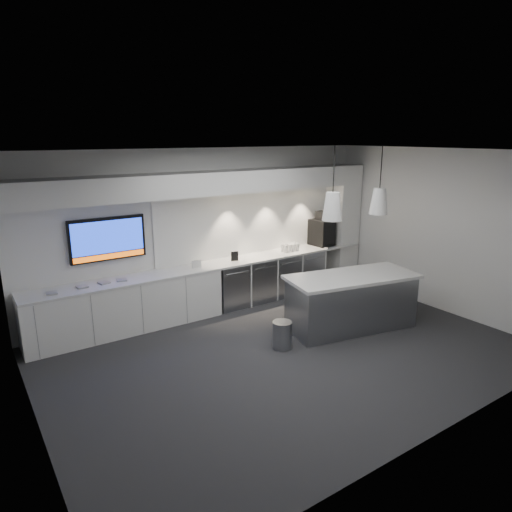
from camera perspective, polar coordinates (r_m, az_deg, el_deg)
floor at (r=7.16m, az=4.02°, el=-11.87°), size 7.00×7.00×0.00m
ceiling at (r=6.40m, az=4.52°, el=12.87°), size 7.00×7.00×0.00m
wall_back at (r=8.67m, az=-6.01°, el=3.37°), size 7.00×0.00×7.00m
wall_front at (r=5.01m, az=22.32°, el=-6.39°), size 7.00×0.00×7.00m
wall_left at (r=5.32m, az=-27.07°, el=-5.69°), size 0.00×7.00×7.00m
wall_right at (r=9.16m, az=21.76°, el=3.00°), size 0.00×7.00×7.00m
back_counter at (r=8.54m, az=-4.87°, el=-1.07°), size 6.80×0.65×0.04m
left_base_cabinets at (r=8.03m, az=-15.82°, el=-6.05°), size 3.30×0.63×0.86m
fridge_unit_a at (r=8.79m, az=-3.38°, el=-3.67°), size 0.60×0.61×0.85m
fridge_unit_b at (r=9.11m, az=0.03°, el=-2.97°), size 0.60×0.61×0.85m
fridge_unit_c at (r=9.46m, az=3.19°, el=-2.31°), size 0.60×0.61×0.85m
fridge_unit_d at (r=9.84m, az=6.12°, el=-1.69°), size 0.60×0.61×0.85m
backsplash at (r=9.26m, az=0.62°, el=4.50°), size 4.60×0.03×1.30m
soffit at (r=8.28m, az=-5.19°, el=9.14°), size 6.90×0.60×0.40m
column at (r=10.35m, az=10.68°, el=3.95°), size 0.55×0.55×2.60m
wall_tv at (r=7.92m, az=-18.05°, el=2.04°), size 1.25×0.07×0.72m
island at (r=7.98m, az=11.78°, el=-5.58°), size 2.36×1.38×0.94m
bin at (r=7.21m, az=3.28°, el=-9.79°), size 0.39×0.39×0.43m
coffee_machine at (r=9.97m, az=8.23°, el=3.08°), size 0.45×0.61×0.74m
sign_black at (r=8.67m, az=-2.69°, el=-0.03°), size 0.14×0.05×0.18m
sign_white at (r=8.28m, az=-7.43°, el=-1.01°), size 0.18×0.03×0.14m
cup_cluster at (r=9.42m, az=4.29°, el=1.07°), size 0.39×0.18×0.15m
tray_a at (r=7.56m, az=-24.18°, el=-4.25°), size 0.17×0.17×0.02m
tray_b at (r=7.68m, az=-20.91°, el=-3.61°), size 0.17×0.17×0.02m
tray_c at (r=7.78m, az=-18.49°, el=-3.17°), size 0.19×0.19×0.02m
tray_d at (r=7.83m, az=-16.43°, el=-2.87°), size 0.19×0.19×0.02m
pendant_left at (r=7.19m, az=9.52°, el=6.15°), size 0.31×0.31×1.14m
pendant_right at (r=7.95m, az=15.11°, el=6.66°), size 0.31×0.31×1.14m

